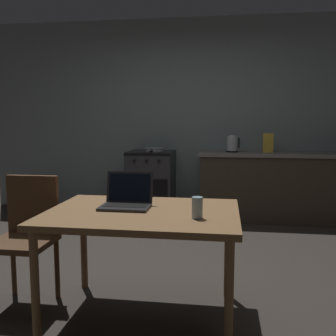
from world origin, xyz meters
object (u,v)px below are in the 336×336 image
(stove_oven, at_px, (151,183))
(chair, at_px, (27,231))
(drinking_glass, at_px, (197,208))
(cereal_box, at_px, (268,143))
(frying_pan, at_px, (154,150))
(electric_kettle, at_px, (232,144))
(dining_table, at_px, (143,221))
(laptop, at_px, (127,200))

(stove_oven, height_order, chair, chair)
(drinking_glass, distance_m, cereal_box, 2.99)
(chair, relative_size, frying_pan, 2.03)
(stove_oven, relative_size, electric_kettle, 3.98)
(dining_table, bearing_deg, chair, 173.67)
(laptop, bearing_deg, drinking_glass, -38.78)
(stove_oven, distance_m, dining_table, 2.78)
(laptop, xyz_separation_m, frying_pan, (-0.30, 2.62, 0.14))
(stove_oven, relative_size, chair, 0.98)
(stove_oven, xyz_separation_m, cereal_box, (1.53, 0.02, 0.56))
(frying_pan, xyz_separation_m, drinking_glass, (0.78, -2.85, -0.13))
(dining_table, height_order, drinking_glass, drinking_glass)
(chair, bearing_deg, electric_kettle, 52.30)
(dining_table, bearing_deg, laptop, 146.40)
(frying_pan, bearing_deg, laptop, -83.51)
(cereal_box, bearing_deg, laptop, -114.12)
(frying_pan, bearing_deg, dining_table, -81.08)
(dining_table, distance_m, frying_pan, 2.75)
(frying_pan, relative_size, cereal_box, 1.80)
(stove_oven, bearing_deg, chair, -98.27)
(drinking_glass, bearing_deg, cereal_box, 76.25)
(cereal_box, bearing_deg, dining_table, -111.21)
(stove_oven, distance_m, frying_pan, 0.47)
(dining_table, bearing_deg, drinking_glass, -22.09)
(stove_oven, bearing_deg, drinking_glass, -73.96)
(chair, xyz_separation_m, drinking_glass, (1.21, -0.24, 0.26))
(dining_table, height_order, electric_kettle, electric_kettle)
(frying_pan, bearing_deg, cereal_box, 1.83)
(electric_kettle, relative_size, drinking_glass, 1.74)
(electric_kettle, distance_m, drinking_glass, 2.89)
(dining_table, bearing_deg, electric_kettle, 77.39)
(laptop, distance_m, cereal_box, 2.93)
(laptop, distance_m, electric_kettle, 2.76)
(chair, height_order, laptop, laptop)
(chair, height_order, drinking_glass, chair)
(chair, distance_m, frying_pan, 2.67)
(dining_table, xyz_separation_m, drinking_glass, (0.36, -0.15, 0.13))
(drinking_glass, bearing_deg, stove_oven, 106.04)
(stove_oven, relative_size, dining_table, 0.72)
(frying_pan, relative_size, drinking_glass, 3.48)
(drinking_glass, height_order, cereal_box, cereal_box)
(stove_oven, distance_m, laptop, 2.69)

